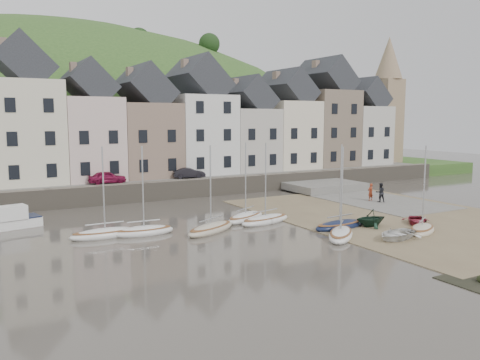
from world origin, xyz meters
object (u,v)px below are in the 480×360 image
rowboat_green (371,218)px  rowboat_red (417,220)px  person_red (370,192)px  person_dark (380,192)px  rowboat_white (396,234)px  car_right (189,173)px  sailboat_0 (144,231)px  car_left (107,177)px

rowboat_green → rowboat_red: (3.55, -1.17, -0.35)m
rowboat_green → person_red: 11.30m
person_dark → rowboat_white: bearing=70.1°
rowboat_red → car_right: bearing=153.4°
sailboat_0 → rowboat_green: size_ratio=2.59×
car_left → car_right: (8.65, 0.00, -0.06)m
car_left → rowboat_green: bearing=-141.4°
person_red → car_right: car_right is taller
car_right → person_red: bearing=-122.3°
rowboat_red → car_left: size_ratio=0.80×
person_dark → car_left: car_left is taller
car_right → rowboat_red: bearing=-145.5°
rowboat_red → person_red: 10.26m
rowboat_red → sailboat_0: bearing=-158.2°
rowboat_white → rowboat_green: (1.23, 3.60, 0.30)m
rowboat_green → rowboat_white: bearing=-11.2°
person_red → rowboat_green: bearing=40.9°
rowboat_white → rowboat_green: size_ratio=1.37×
car_left → car_right: 8.65m
rowboat_white → rowboat_green: 3.81m
rowboat_red → person_dark: 9.38m
rowboat_white → person_dark: size_ratio=1.85×
sailboat_0 → car_left: size_ratio=1.75×
car_left → person_red: bearing=-115.8°
car_left → car_right: bearing=-84.0°
rowboat_red → car_left: car_left is taller
rowboat_green → car_left: size_ratio=0.68×
sailboat_0 → person_dark: 23.30m
rowboat_green → person_red: bearing=143.7°
sailboat_0 → rowboat_red: 20.07m
sailboat_0 → person_red: bearing=5.5°
rowboat_white → car_right: bearing=177.9°
person_red → car_right: 18.71m
person_dark → person_red: bearing=-59.2°
sailboat_0 → person_dark: (23.26, 1.13, 0.76)m
person_red → car_right: size_ratio=0.49×
rowboat_red → person_dark: bearing=103.9°
sailboat_0 → rowboat_white: (14.00, -9.51, 0.14)m
rowboat_white → car_right: (-3.92, 25.14, 1.75)m
rowboat_red → person_dark: (4.48, 8.22, 0.67)m
rowboat_white → car_right: 25.50m
rowboat_white → rowboat_green: bearing=150.2°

